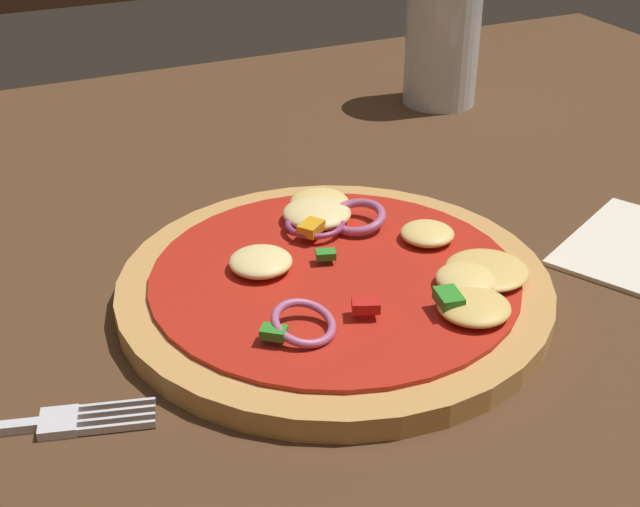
% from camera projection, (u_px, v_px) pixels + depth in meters
% --- Properties ---
extents(dining_table, '(1.24, 0.86, 0.03)m').
position_uv_depth(dining_table, '(224.00, 314.00, 0.53)').
color(dining_table, '#4C301C').
rests_on(dining_table, ground).
extents(pizza, '(0.25, 0.25, 0.03)m').
position_uv_depth(pizza, '(339.00, 282.00, 0.51)').
color(pizza, tan).
rests_on(pizza, dining_table).
extents(beer_glass, '(0.07, 0.07, 0.12)m').
position_uv_depth(beer_glass, '(442.00, 43.00, 0.78)').
color(beer_glass, silver).
rests_on(beer_glass, dining_table).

